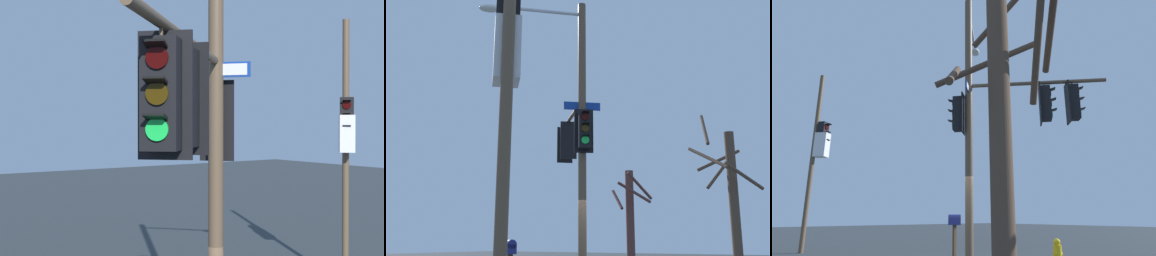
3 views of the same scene
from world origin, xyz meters
The scene contains 5 objects.
main_signal_pole_assembly centered at (-1.03, 0.47, 4.79)m, with size 3.49×5.46×8.64m.
secondary_pole_assembly centered at (2.30, -6.49, 4.04)m, with size 0.64×0.65×7.28m.
mailbox centered at (-1.31, -1.97, 1.11)m, with size 0.49×0.46×1.41m.
bare_tree_behind_pole centered at (-2.48, 7.54, 2.39)m, with size 1.99×1.51×4.49m.
bare_tree_across_street centered at (2.77, 4.26, 2.79)m, with size 2.37×2.58×5.81m.
Camera 2 is at (6.57, -11.34, 1.37)m, focal length 43.18 mm.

